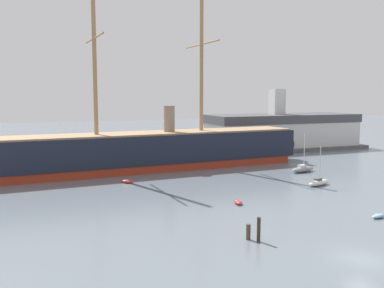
{
  "coord_description": "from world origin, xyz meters",
  "views": [
    {
      "loc": [
        -25.96,
        -26.65,
        13.92
      ],
      "look_at": [
        -2.91,
        31.85,
        6.54
      ],
      "focal_mm": 39.22,
      "sensor_mm": 36.0,
      "label": 1
    }
  ],
  "objects_px": {
    "dinghy_far_left": "(6,171)",
    "dinghy_foreground_right": "(378,216)",
    "mooring_piling_nearest": "(259,229)",
    "tall_ship": "(152,150)",
    "sailboat_mid_right": "(319,182)",
    "dockside_warehouse_right": "(282,131)",
    "dinghy_alongside_bow": "(127,181)",
    "sailboat_alongside_stern": "(303,169)",
    "mooring_piling_right_pair": "(248,232)",
    "dinghy_near_centre": "(238,202)",
    "dinghy_distant_centre": "(162,155)"
  },
  "relations": [
    {
      "from": "dinghy_foreground_right",
      "to": "dinghy_far_left",
      "type": "distance_m",
      "value": 62.34
    },
    {
      "from": "dinghy_near_centre",
      "to": "dockside_warehouse_right",
      "type": "height_order",
      "value": "dockside_warehouse_right"
    },
    {
      "from": "tall_ship",
      "to": "dinghy_distant_centre",
      "type": "height_order",
      "value": "tall_ship"
    },
    {
      "from": "dinghy_alongside_bow",
      "to": "dinghy_foreground_right",
      "type": "bearing_deg",
      "value": -52.59
    },
    {
      "from": "sailboat_alongside_stern",
      "to": "dockside_warehouse_right",
      "type": "distance_m",
      "value": 33.99
    },
    {
      "from": "dinghy_near_centre",
      "to": "sailboat_mid_right",
      "type": "height_order",
      "value": "sailboat_mid_right"
    },
    {
      "from": "sailboat_alongside_stern",
      "to": "mooring_piling_nearest",
      "type": "xyz_separation_m",
      "value": [
        -26.07,
        -28.69,
        0.6
      ]
    },
    {
      "from": "mooring_piling_right_pair",
      "to": "dockside_warehouse_right",
      "type": "distance_m",
      "value": 71.67
    },
    {
      "from": "dinghy_foreground_right",
      "to": "dockside_warehouse_right",
      "type": "xyz_separation_m",
      "value": [
        24.82,
        57.0,
        4.27
      ]
    },
    {
      "from": "dinghy_foreground_right",
      "to": "sailboat_mid_right",
      "type": "height_order",
      "value": "sailboat_mid_right"
    },
    {
      "from": "sailboat_alongside_stern",
      "to": "dinghy_distant_centre",
      "type": "height_order",
      "value": "sailboat_alongside_stern"
    },
    {
      "from": "sailboat_alongside_stern",
      "to": "dockside_warehouse_right",
      "type": "height_order",
      "value": "dockside_warehouse_right"
    },
    {
      "from": "dinghy_near_centre",
      "to": "sailboat_mid_right",
      "type": "relative_size",
      "value": 0.37
    },
    {
      "from": "dinghy_alongside_bow",
      "to": "mooring_piling_right_pair",
      "type": "height_order",
      "value": "mooring_piling_right_pair"
    },
    {
      "from": "dinghy_far_left",
      "to": "dinghy_distant_centre",
      "type": "distance_m",
      "value": 32.85
    },
    {
      "from": "sailboat_mid_right",
      "to": "mooring_piling_right_pair",
      "type": "distance_m",
      "value": 28.19
    },
    {
      "from": "tall_ship",
      "to": "dinghy_far_left",
      "type": "xyz_separation_m",
      "value": [
        -25.56,
        7.48,
        -3.43
      ]
    },
    {
      "from": "dinghy_near_centre",
      "to": "tall_ship",
      "type": "bearing_deg",
      "value": 96.62
    },
    {
      "from": "dinghy_foreground_right",
      "to": "dinghy_near_centre",
      "type": "height_order",
      "value": "dinghy_near_centre"
    },
    {
      "from": "dinghy_near_centre",
      "to": "sailboat_alongside_stern",
      "type": "relative_size",
      "value": 0.32
    },
    {
      "from": "dinghy_near_centre",
      "to": "dinghy_far_left",
      "type": "height_order",
      "value": "dinghy_near_centre"
    },
    {
      "from": "sailboat_mid_right",
      "to": "dinghy_alongside_bow",
      "type": "bearing_deg",
      "value": 155.16
    },
    {
      "from": "sailboat_alongside_stern",
      "to": "dinghy_far_left",
      "type": "bearing_deg",
      "value": 158.1
    },
    {
      "from": "dinghy_foreground_right",
      "to": "sailboat_mid_right",
      "type": "xyz_separation_m",
      "value": [
        4.8,
        16.63,
        0.28
      ]
    },
    {
      "from": "sailboat_mid_right",
      "to": "dinghy_alongside_bow",
      "type": "relative_size",
      "value": 2.61
    },
    {
      "from": "dinghy_foreground_right",
      "to": "sailboat_mid_right",
      "type": "bearing_deg",
      "value": 73.88
    },
    {
      "from": "tall_ship",
      "to": "mooring_piling_nearest",
      "type": "bearing_deg",
      "value": -91.97
    },
    {
      "from": "dinghy_near_centre",
      "to": "dinghy_foreground_right",
      "type": "bearing_deg",
      "value": -43.52
    },
    {
      "from": "dinghy_near_centre",
      "to": "sailboat_alongside_stern",
      "type": "bearing_deg",
      "value": 36.15
    },
    {
      "from": "dinghy_alongside_bow",
      "to": "sailboat_alongside_stern",
      "type": "bearing_deg",
      "value": -4.01
    },
    {
      "from": "dinghy_far_left",
      "to": "dinghy_foreground_right",
      "type": "bearing_deg",
      "value": -49.13
    },
    {
      "from": "dockside_warehouse_right",
      "to": "dinghy_alongside_bow",
      "type": "bearing_deg",
      "value": -149.45
    },
    {
      "from": "tall_ship",
      "to": "dockside_warehouse_right",
      "type": "height_order",
      "value": "tall_ship"
    },
    {
      "from": "dinghy_distant_centre",
      "to": "dinghy_far_left",
      "type": "bearing_deg",
      "value": -167.23
    },
    {
      "from": "sailboat_mid_right",
      "to": "dinghy_distant_centre",
      "type": "distance_m",
      "value": 40.14
    },
    {
      "from": "mooring_piling_nearest",
      "to": "sailboat_mid_right",
      "type": "bearing_deg",
      "value": 40.55
    },
    {
      "from": "dinghy_alongside_bow",
      "to": "sailboat_alongside_stern",
      "type": "xyz_separation_m",
      "value": [
        31.74,
        -2.23,
        0.32
      ]
    },
    {
      "from": "dinghy_foreground_right",
      "to": "sailboat_mid_right",
      "type": "distance_m",
      "value": 17.31
    },
    {
      "from": "tall_ship",
      "to": "sailboat_mid_right",
      "type": "xyz_separation_m",
      "value": [
        20.04,
        -23.03,
        -3.13
      ]
    },
    {
      "from": "dinghy_alongside_bow",
      "to": "dinghy_far_left",
      "type": "bearing_deg",
      "value": 135.81
    },
    {
      "from": "tall_ship",
      "to": "dinghy_far_left",
      "type": "relative_size",
      "value": 39.13
    },
    {
      "from": "dinghy_far_left",
      "to": "dinghy_distant_centre",
      "type": "relative_size",
      "value": 0.66
    },
    {
      "from": "mooring_piling_nearest",
      "to": "dinghy_near_centre",
      "type": "bearing_deg",
      "value": 70.22
    },
    {
      "from": "dinghy_foreground_right",
      "to": "sailboat_mid_right",
      "type": "relative_size",
      "value": 0.34
    },
    {
      "from": "dinghy_far_left",
      "to": "mooring_piling_nearest",
      "type": "relative_size",
      "value": 0.76
    },
    {
      "from": "mooring_piling_nearest",
      "to": "dinghy_distant_centre",
      "type": "bearing_deg",
      "value": 81.99
    },
    {
      "from": "dinghy_foreground_right",
      "to": "mooring_piling_nearest",
      "type": "xyz_separation_m",
      "value": [
        -16.65,
        -1.73,
        0.96
      ]
    },
    {
      "from": "tall_ship",
      "to": "dinghy_near_centre",
      "type": "height_order",
      "value": "tall_ship"
    },
    {
      "from": "dinghy_far_left",
      "to": "dockside_warehouse_right",
      "type": "relative_size",
      "value": 0.04
    },
    {
      "from": "mooring_piling_right_pair",
      "to": "dinghy_far_left",
      "type": "bearing_deg",
      "value": 116.08
    }
  ]
}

